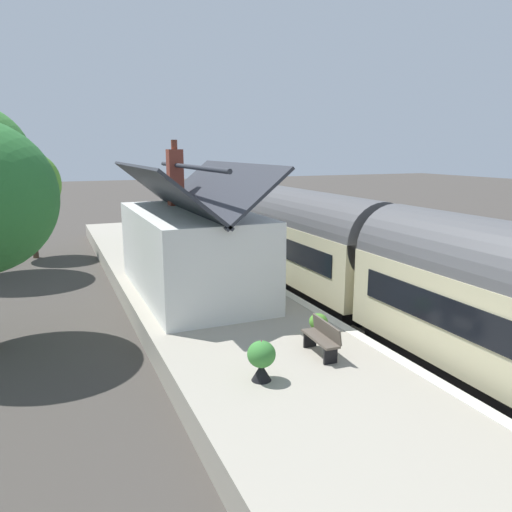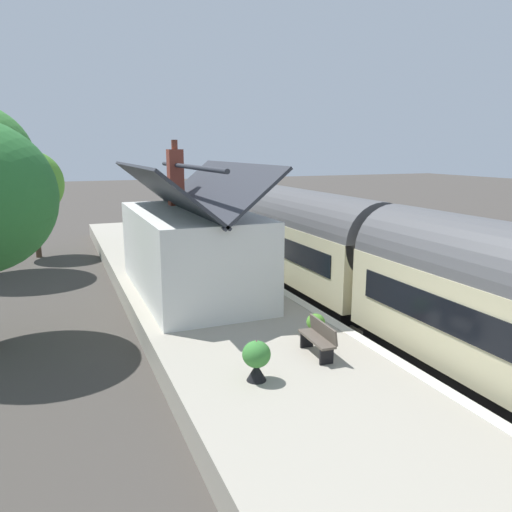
{
  "view_description": "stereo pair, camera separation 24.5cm",
  "coord_description": "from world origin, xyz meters",
  "px_view_note": "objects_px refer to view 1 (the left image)",
  "views": [
    {
      "loc": [
        -19.85,
        8.98,
        5.96
      ],
      "look_at": [
        -2.39,
        1.5,
        1.81
      ],
      "focal_mm": 34.28,
      "sensor_mm": 36.0,
      "label": 1
    },
    {
      "loc": [
        -19.94,
        8.75,
        5.96
      ],
      "look_at": [
        -2.39,
        1.5,
        1.81
      ],
      "focal_mm": 34.28,
      "sensor_mm": 36.0,
      "label": 2
    }
  ],
  "objects_px": {
    "station_building": "(192,248)",
    "bench_platform_end": "(185,244)",
    "train": "(511,311)",
    "planter_corner_building": "(318,324)",
    "tree_far_right": "(29,184)",
    "planter_by_door": "(141,237)",
    "planter_bench_right": "(172,224)",
    "planter_bench_left": "(168,244)",
    "bench_near_building": "(322,337)",
    "planter_edge_near": "(261,359)"
  },
  "relations": [
    {
      "from": "planter_edge_near",
      "to": "station_building",
      "type": "bearing_deg",
      "value": -4.12
    },
    {
      "from": "station_building",
      "to": "bench_near_building",
      "type": "distance_m",
      "value": 7.12
    },
    {
      "from": "bench_near_building",
      "to": "planter_corner_building",
      "type": "distance_m",
      "value": 1.18
    },
    {
      "from": "planter_bench_right",
      "to": "tree_far_right",
      "type": "xyz_separation_m",
      "value": [
        -2.04,
        8.28,
        2.99
      ]
    },
    {
      "from": "bench_near_building",
      "to": "planter_corner_building",
      "type": "xyz_separation_m",
      "value": [
        1.06,
        -0.51,
        -0.09
      ]
    },
    {
      "from": "station_building",
      "to": "bench_platform_end",
      "type": "bearing_deg",
      "value": -12.85
    },
    {
      "from": "planter_bench_right",
      "to": "train",
      "type": "bearing_deg",
      "value": -174.2
    },
    {
      "from": "planter_edge_near",
      "to": "tree_far_right",
      "type": "bearing_deg",
      "value": 13.95
    },
    {
      "from": "planter_by_door",
      "to": "planter_edge_near",
      "type": "height_order",
      "value": "planter_edge_near"
    },
    {
      "from": "bench_platform_end",
      "to": "planter_edge_near",
      "type": "xyz_separation_m",
      "value": [
        -14.37,
        2.1,
        0.05
      ]
    },
    {
      "from": "planter_bench_left",
      "to": "tree_far_right",
      "type": "height_order",
      "value": "tree_far_right"
    },
    {
      "from": "bench_platform_end",
      "to": "bench_near_building",
      "type": "xyz_separation_m",
      "value": [
        -13.68,
        0.1,
        0.0
      ]
    },
    {
      "from": "planter_bench_right",
      "to": "tree_far_right",
      "type": "bearing_deg",
      "value": 103.83
    },
    {
      "from": "station_building",
      "to": "planter_edge_near",
      "type": "relative_size",
      "value": 8.36
    },
    {
      "from": "planter_corner_building",
      "to": "tree_far_right",
      "type": "xyz_separation_m",
      "value": [
        18.35,
        7.5,
        2.93
      ]
    },
    {
      "from": "train",
      "to": "planter_edge_near",
      "type": "bearing_deg",
      "value": 73.58
    },
    {
      "from": "tree_far_right",
      "to": "station_building",
      "type": "bearing_deg",
      "value": -156.18
    },
    {
      "from": "tree_far_right",
      "to": "planter_bench_left",
      "type": "bearing_deg",
      "value": -123.29
    },
    {
      "from": "train",
      "to": "station_building",
      "type": "relative_size",
      "value": 3.77
    },
    {
      "from": "station_building",
      "to": "planter_bench_left",
      "type": "xyz_separation_m",
      "value": [
        8.24,
        -1.01,
        -1.38
      ]
    },
    {
      "from": "bench_platform_end",
      "to": "planter_edge_near",
      "type": "height_order",
      "value": "planter_edge_near"
    },
    {
      "from": "train",
      "to": "planter_corner_building",
      "type": "bearing_deg",
      "value": 43.07
    },
    {
      "from": "planter_bench_right",
      "to": "planter_corner_building",
      "type": "relative_size",
      "value": 0.95
    },
    {
      "from": "planter_by_door",
      "to": "planter_bench_left",
      "type": "relative_size",
      "value": 1.11
    },
    {
      "from": "bench_near_building",
      "to": "tree_far_right",
      "type": "bearing_deg",
      "value": 19.8
    },
    {
      "from": "planter_by_door",
      "to": "tree_far_right",
      "type": "relative_size",
      "value": 0.15
    },
    {
      "from": "bench_platform_end",
      "to": "tree_far_right",
      "type": "bearing_deg",
      "value": 51.04
    },
    {
      "from": "bench_near_building",
      "to": "planter_corner_building",
      "type": "bearing_deg",
      "value": -25.64
    },
    {
      "from": "tree_far_right",
      "to": "bench_platform_end",
      "type": "bearing_deg",
      "value": -128.96
    },
    {
      "from": "planter_edge_near",
      "to": "planter_bench_right",
      "type": "bearing_deg",
      "value": -8.46
    },
    {
      "from": "planter_by_door",
      "to": "train",
      "type": "bearing_deg",
      "value": -164.27
    },
    {
      "from": "bench_platform_end",
      "to": "bench_near_building",
      "type": "distance_m",
      "value": 13.68
    },
    {
      "from": "train",
      "to": "bench_near_building",
      "type": "bearing_deg",
      "value": 57.48
    },
    {
      "from": "bench_near_building",
      "to": "tree_far_right",
      "type": "xyz_separation_m",
      "value": [
        19.41,
        6.99,
        2.84
      ]
    },
    {
      "from": "bench_platform_end",
      "to": "planter_bench_right",
      "type": "distance_m",
      "value": 7.86
    },
    {
      "from": "train",
      "to": "planter_bench_right",
      "type": "height_order",
      "value": "train"
    },
    {
      "from": "train",
      "to": "planter_by_door",
      "type": "relative_size",
      "value": 34.48
    },
    {
      "from": "planter_corner_building",
      "to": "tree_far_right",
      "type": "relative_size",
      "value": 0.12
    },
    {
      "from": "tree_far_right",
      "to": "train",
      "type": "bearing_deg",
      "value": -153.83
    },
    {
      "from": "planter_by_door",
      "to": "planter_corner_building",
      "type": "relative_size",
      "value": 1.3
    },
    {
      "from": "planter_by_door",
      "to": "tree_far_right",
      "type": "xyz_separation_m",
      "value": [
        2.89,
        5.39,
        2.83
      ]
    },
    {
      "from": "planter_bench_right",
      "to": "planter_corner_building",
      "type": "distance_m",
      "value": 20.41
    },
    {
      "from": "planter_corner_building",
      "to": "tree_far_right",
      "type": "distance_m",
      "value": 20.04
    },
    {
      "from": "station_building",
      "to": "planter_bench_left",
      "type": "height_order",
      "value": "station_building"
    },
    {
      "from": "tree_far_right",
      "to": "planter_bench_right",
      "type": "bearing_deg",
      "value": -76.17
    },
    {
      "from": "bench_platform_end",
      "to": "planter_bench_right",
      "type": "height_order",
      "value": "bench_platform_end"
    },
    {
      "from": "planter_bench_left",
      "to": "planter_corner_building",
      "type": "bearing_deg",
      "value": -176.13
    },
    {
      "from": "planter_by_door",
      "to": "planter_edge_near",
      "type": "distance_m",
      "value": 17.21
    },
    {
      "from": "train",
      "to": "bench_platform_end",
      "type": "relative_size",
      "value": 22.11
    },
    {
      "from": "bench_near_building",
      "to": "planter_by_door",
      "type": "relative_size",
      "value": 1.57
    }
  ]
}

